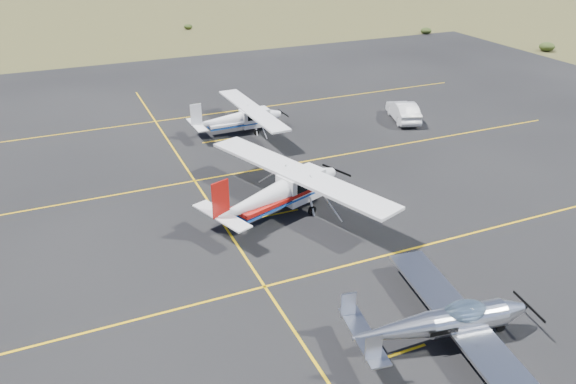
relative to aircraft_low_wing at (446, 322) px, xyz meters
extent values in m
plane|color=#383D1C|center=(1.37, 3.68, -0.96)|extent=(1600.00, 1600.00, 0.00)
cube|color=black|center=(1.37, 10.68, -0.96)|extent=(72.00, 72.00, 0.02)
cube|color=silver|center=(0.68, -0.10, -0.20)|extent=(2.81, 9.33, 0.12)
ellipsoid|color=#99BFD8|center=(0.68, -0.10, 0.29)|extent=(1.80, 1.20, 0.84)
cube|color=silver|center=(-3.07, 0.45, 0.09)|extent=(1.16, 3.14, 0.06)
cube|color=silver|center=(-3.38, -0.64, 0.55)|extent=(0.57, 0.14, 1.02)
cube|color=silver|center=(-3.06, 1.59, 0.55)|extent=(0.57, 0.14, 1.02)
cylinder|color=black|center=(2.30, -0.34, -0.78)|extent=(0.36, 0.14, 0.35)
cylinder|color=black|center=(0.30, -1.29, -0.75)|extent=(0.42, 0.17, 0.41)
cylinder|color=black|center=(0.66, 1.15, -0.75)|extent=(0.42, 0.17, 0.41)
cube|color=white|center=(-0.27, 11.60, 0.19)|extent=(2.69, 2.00, 1.47)
cube|color=white|center=(-0.48, 11.53, 0.96)|extent=(5.70, 11.87, 0.15)
cube|color=black|center=(-0.27, 11.60, 0.50)|extent=(2.09, 1.82, 0.60)
cube|color=#A2120D|center=(-1.61, 11.12, 0.08)|extent=(5.57, 3.06, 0.20)
cube|color=#A2120D|center=(-5.10, 9.85, 1.23)|extent=(0.90, 0.39, 1.75)
cube|color=white|center=(-5.10, 9.85, 0.36)|extent=(1.96, 3.56, 0.07)
cylinder|color=black|center=(1.06, 12.09, -0.76)|extent=(0.41, 0.24, 0.39)
cylinder|color=black|center=(-0.19, 10.41, -0.71)|extent=(0.50, 0.30, 0.48)
cylinder|color=black|center=(-0.97, 12.57, -0.71)|extent=(0.50, 0.30, 0.48)
cube|color=white|center=(1.44, 23.05, -0.02)|extent=(1.99, 1.09, 1.20)
cube|color=white|center=(1.26, 23.04, 0.60)|extent=(1.73, 9.80, 0.12)
cube|color=black|center=(1.44, 23.05, 0.22)|extent=(1.46, 1.11, 0.49)
cube|color=white|center=(0.29, 23.00, -0.11)|extent=(4.47, 1.20, 0.16)
cube|color=white|center=(-2.73, 22.89, 0.82)|extent=(0.76, 0.09, 1.42)
cube|color=white|center=(-2.73, 22.89, 0.11)|extent=(0.77, 2.86, 0.05)
cylinder|color=black|center=(2.59, 23.09, -0.80)|extent=(0.32, 0.10, 0.32)
cylinder|color=black|center=(1.21, 22.11, -0.76)|extent=(0.39, 0.13, 0.39)
cylinder|color=black|center=(1.14, 23.97, -0.76)|extent=(0.39, 0.13, 0.39)
imported|color=silver|center=(12.16, 20.68, -0.25)|extent=(2.72, 4.56, 1.42)
camera|label=1|loc=(-11.27, -12.01, 12.93)|focal=35.00mm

